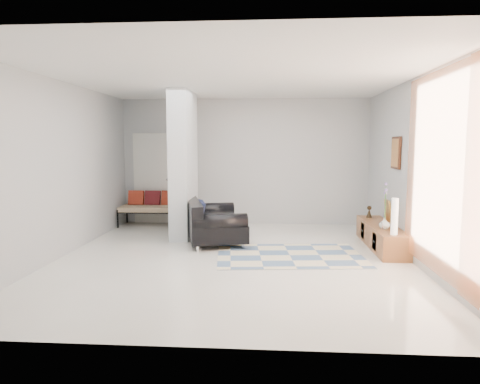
{
  "coord_description": "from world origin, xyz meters",
  "views": [
    {
      "loc": [
        0.56,
        -6.59,
        1.8
      ],
      "look_at": [
        0.07,
        0.6,
        0.99
      ],
      "focal_mm": 32.0,
      "sensor_mm": 36.0,
      "label": 1
    }
  ],
  "objects": [
    {
      "name": "floor",
      "position": [
        0.0,
        0.0,
        0.0
      ],
      "size": [
        6.0,
        6.0,
        0.0
      ],
      "primitive_type": "plane",
      "color": "silver",
      "rests_on": "ground"
    },
    {
      "name": "ceiling",
      "position": [
        0.0,
        0.0,
        2.8
      ],
      "size": [
        6.0,
        6.0,
        0.0
      ],
      "primitive_type": "plane",
      "rotation": [
        3.14,
        0.0,
        0.0
      ],
      "color": "white",
      "rests_on": "wall_back"
    },
    {
      "name": "wall_back",
      "position": [
        0.0,
        3.0,
        1.4
      ],
      "size": [
        6.0,
        0.0,
        6.0
      ],
      "primitive_type": "plane",
      "rotation": [
        1.57,
        0.0,
        0.0
      ],
      "color": "#B1B4B5",
      "rests_on": "ground"
    },
    {
      "name": "wall_front",
      "position": [
        0.0,
        -3.0,
        1.4
      ],
      "size": [
        6.0,
        0.0,
        6.0
      ],
      "primitive_type": "plane",
      "rotation": [
        -1.57,
        0.0,
        0.0
      ],
      "color": "#B1B4B5",
      "rests_on": "ground"
    },
    {
      "name": "wall_left",
      "position": [
        -2.75,
        0.0,
        1.4
      ],
      "size": [
        0.0,
        6.0,
        6.0
      ],
      "primitive_type": "plane",
      "rotation": [
        1.57,
        0.0,
        1.57
      ],
      "color": "#B1B4B5",
      "rests_on": "ground"
    },
    {
      "name": "wall_right",
      "position": [
        2.75,
        0.0,
        1.4
      ],
      "size": [
        0.0,
        6.0,
        6.0
      ],
      "primitive_type": "plane",
      "rotation": [
        1.57,
        0.0,
        -1.57
      ],
      "color": "#B1B4B5",
      "rests_on": "ground"
    },
    {
      "name": "partition_column",
      "position": [
        -1.1,
        1.6,
        1.4
      ],
      "size": [
        0.35,
        1.2,
        2.8
      ],
      "primitive_type": "cube",
      "color": "silver",
      "rests_on": "floor"
    },
    {
      "name": "hallway_door",
      "position": [
        -2.1,
        2.96,
        1.02
      ],
      "size": [
        0.85,
        0.06,
        2.04
      ],
      "primitive_type": "cube",
      "color": "silver",
      "rests_on": "floor"
    },
    {
      "name": "curtain",
      "position": [
        2.67,
        -1.15,
        1.45
      ],
      "size": [
        0.0,
        2.55,
        2.55
      ],
      "primitive_type": "plane",
      "rotation": [
        1.57,
        0.0,
        1.57
      ],
      "color": "orange",
      "rests_on": "wall_right"
    },
    {
      "name": "wall_art",
      "position": [
        2.72,
        0.9,
        1.65
      ],
      "size": [
        0.04,
        0.45,
        0.55
      ],
      "primitive_type": "cube",
      "color": "#3C1D10",
      "rests_on": "wall_right"
    },
    {
      "name": "media_console",
      "position": [
        2.52,
        0.9,
        0.2
      ],
      "size": [
        0.45,
        2.02,
        0.8
      ],
      "color": "brown",
      "rests_on": "floor"
    },
    {
      "name": "loveseat",
      "position": [
        -0.51,
        1.18,
        0.35
      ],
      "size": [
        1.35,
        1.85,
        0.76
      ],
      "rotation": [
        0.0,
        0.0,
        0.25
      ],
      "color": "silver",
      "rests_on": "floor"
    },
    {
      "name": "daybed",
      "position": [
        -1.93,
        2.63,
        0.42
      ],
      "size": [
        1.64,
        0.72,
        0.77
      ],
      "rotation": [
        0.0,
        0.0,
        0.02
      ],
      "color": "black",
      "rests_on": "floor"
    },
    {
      "name": "area_rug",
      "position": [
        0.9,
        0.2,
        0.01
      ],
      "size": [
        2.46,
        1.76,
        0.01
      ],
      "primitive_type": "cube",
      "rotation": [
        0.0,
        0.0,
        0.09
      ],
      "color": "beige",
      "rests_on": "floor"
    },
    {
      "name": "cylinder_lamp",
      "position": [
        2.5,
        0.08,
        0.68
      ],
      "size": [
        0.1,
        0.1,
        0.57
      ],
      "primitive_type": "cylinder",
      "color": "silver",
      "rests_on": "media_console"
    },
    {
      "name": "bronze_figurine",
      "position": [
        2.47,
        1.62,
        0.51
      ],
      "size": [
        0.11,
        0.11,
        0.22
      ],
      "primitive_type": null,
      "rotation": [
        0.0,
        0.0,
        -0.02
      ],
      "color": "black",
      "rests_on": "media_console"
    },
    {
      "name": "vase",
      "position": [
        2.47,
        0.52,
        0.49
      ],
      "size": [
        0.2,
        0.2,
        0.19
      ],
      "primitive_type": "imported",
      "rotation": [
        0.0,
        0.0,
        -0.17
      ],
      "color": "silver",
      "rests_on": "media_console"
    }
  ]
}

